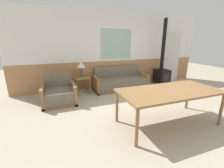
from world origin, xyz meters
name	(u,v)px	position (x,y,z in m)	size (l,w,h in m)	color
ground_plane	(155,116)	(0.00, 0.00, 0.00)	(16.00, 16.00, 0.00)	#B2A58C
wall_back	(115,50)	(0.00, 2.63, 1.36)	(7.20, 0.09, 2.70)	#AD7A4C
couch	(120,82)	(0.02, 2.17, 0.25)	(1.92, 0.78, 0.80)	olive
armchair	(59,95)	(-2.10, 1.59, 0.24)	(0.90, 0.85, 0.79)	olive
side_table	(82,80)	(-1.34, 2.23, 0.44)	(0.48, 0.48, 0.54)	olive
table_lamp	(81,65)	(-1.34, 2.31, 0.94)	(0.29, 0.29, 0.51)	black
book_stack	(82,77)	(-1.37, 2.14, 0.57)	(0.23, 0.17, 0.05)	gold
dining_table	(170,93)	(0.02, -0.36, 0.68)	(2.08, 0.98, 0.75)	olive
wood_stove	(162,70)	(1.74, 2.08, 0.61)	(0.45, 0.55, 2.49)	black
entry_door	(171,57)	(2.56, 2.57, 1.02)	(0.84, 0.09, 2.04)	silver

